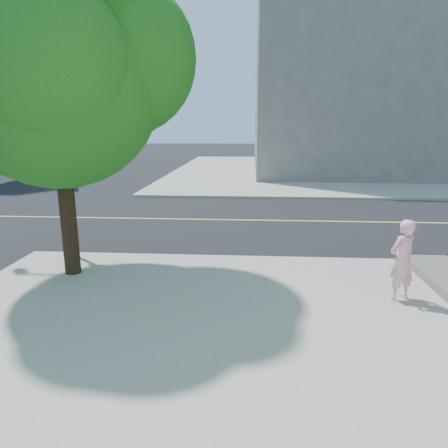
{
  "coord_description": "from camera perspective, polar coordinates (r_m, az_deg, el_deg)",
  "views": [
    {
      "loc": [
        4.69,
        -9.88,
        3.35
      ],
      "look_at": [
        4.13,
        -1.46,
        1.3
      ],
      "focal_mm": 32.5,
      "sensor_mm": 36.0,
      "label": 1
    }
  ],
  "objects": [
    {
      "name": "sidewalk_ne",
      "position": [
        32.76,
        19.57,
        7.11
      ],
      "size": [
        29.0,
        25.0,
        0.12
      ],
      "primitive_type": "cube",
      "color": "#9E9E8B",
      "rests_on": "ground"
    },
    {
      "name": "ground",
      "position": [
        11.44,
        -20.65,
        -4.29
      ],
      "size": [
        140.0,
        140.0,
        0.0
      ],
      "primitive_type": "plane",
      "color": "black",
      "rests_on": "ground"
    },
    {
      "name": "road_ew",
      "position": [
        15.49,
        -13.9,
        0.78
      ],
      "size": [
        140.0,
        9.0,
        0.01
      ],
      "primitive_type": "cube",
      "color": "black",
      "rests_on": "ground"
    },
    {
      "name": "man_on_phone",
      "position": [
        8.34,
        23.74,
        -4.64
      ],
      "size": [
        0.68,
        0.6,
        1.56
      ],
      "primitive_type": "imported",
      "rotation": [
        0.0,
        0.0,
        3.64
      ],
      "color": "#EDA9C4",
      "rests_on": "sidewalk_se"
    },
    {
      "name": "street_tree",
      "position": [
        9.35,
        -22.12,
        20.8
      ],
      "size": [
        5.31,
        4.82,
        7.04
      ],
      "rotation": [
        0.0,
        0.0,
        -0.05
      ],
      "color": "black",
      "rests_on": "sidewalk_se"
    },
    {
      "name": "filler_ne",
      "position": [
        33.42,
        21.22,
        19.26
      ],
      "size": [
        18.0,
        16.0,
        14.0
      ],
      "primitive_type": "cube",
      "color": "slate",
      "rests_on": "sidewalk_ne"
    }
  ]
}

